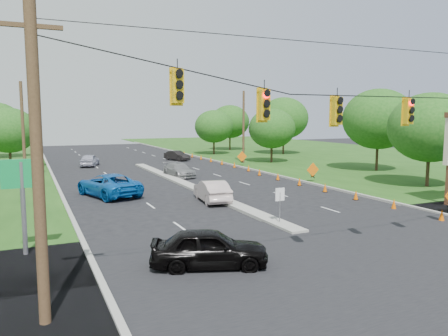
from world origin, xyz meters
name	(u,v)px	position (x,y,z in m)	size (l,w,h in m)	color
ground	(355,258)	(0.00, 0.00, 0.00)	(160.00, 160.00, 0.00)	black
grass_right	(445,169)	(30.00, 20.00, 0.00)	(40.00, 160.00, 0.06)	#1E4714
cross_street	(355,258)	(0.00, 0.00, 0.00)	(160.00, 14.00, 0.02)	black
curb_left	(54,179)	(-10.10, 30.00, 0.00)	(0.25, 110.00, 0.16)	gray
curb_right	(244,168)	(10.10, 30.00, 0.00)	(0.25, 110.00, 0.16)	gray
median	(187,186)	(0.00, 21.00, 0.00)	(1.00, 34.00, 0.18)	gray
median_sign	(280,199)	(0.00, 6.00, 1.46)	(0.55, 0.06, 2.05)	gray
signal_span	(377,140)	(-0.05, -1.00, 4.97)	(25.60, 0.32, 9.00)	#422D1C
utility_pole_far_left	(23,131)	(-12.50, 30.00, 4.50)	(0.28, 0.28, 9.00)	#422D1C
utility_pole_far_right	(244,127)	(12.50, 35.00, 4.50)	(0.28, 0.28, 9.00)	#422D1C
cone_0	(442,215)	(8.73, 3.00, 0.35)	(0.32, 0.32, 0.70)	#DC5702
cone_1	(394,204)	(8.73, 6.50, 0.35)	(0.32, 0.32, 0.70)	#DC5702
cone_2	(356,195)	(8.73, 10.00, 0.35)	(0.32, 0.32, 0.70)	#DC5702
cone_3	(325,188)	(8.73, 13.50, 0.35)	(0.32, 0.32, 0.70)	#DC5702
cone_4	(299,182)	(8.73, 17.00, 0.35)	(0.32, 0.32, 0.70)	#DC5702
cone_5	(278,176)	(8.73, 20.50, 0.35)	(0.32, 0.32, 0.70)	#DC5702
cone_6	(259,172)	(8.73, 24.00, 0.35)	(0.32, 0.32, 0.70)	#DC5702
cone_7	(249,168)	(9.33, 27.50, 0.35)	(0.32, 0.32, 0.70)	#DC5702
cone_8	(234,165)	(9.33, 31.00, 0.35)	(0.32, 0.32, 0.70)	#DC5702
cone_9	(222,162)	(9.33, 34.50, 0.35)	(0.32, 0.32, 0.70)	#DC5702
cone_10	(211,159)	(9.33, 38.00, 0.35)	(0.32, 0.32, 0.70)	#DC5702
cone_11	(201,157)	(9.33, 41.50, 0.35)	(0.32, 0.32, 0.70)	#DC5702
cone_12	(192,155)	(9.33, 45.00, 0.35)	(0.32, 0.32, 0.70)	#DC5702
cone_13	(184,153)	(9.33, 48.50, 0.35)	(0.32, 0.32, 0.70)	#DC5702
work_sign_1	(313,170)	(10.80, 18.00, 1.09)	(1.27, 0.58, 1.37)	black
work_sign_2	(242,157)	(10.80, 32.00, 1.09)	(1.27, 0.58, 1.37)	black
tree_5	(9,130)	(-14.00, 40.00, 4.34)	(5.88, 5.88, 6.86)	black
tree_7	(430,127)	(18.00, 12.00, 4.96)	(6.72, 6.72, 7.84)	black
tree_8	(378,119)	(22.00, 22.00, 5.58)	(7.56, 7.56, 8.82)	black
tree_9	(272,129)	(16.00, 34.00, 4.34)	(5.88, 5.88, 6.86)	black
tree_10	(284,118)	(24.00, 44.00, 5.58)	(7.56, 7.56, 8.82)	black
tree_11	(230,122)	(20.00, 55.00, 4.96)	(6.72, 6.72, 7.84)	black
tree_12	(214,126)	(14.00, 48.00, 4.34)	(5.88, 5.88, 6.86)	black
black_sedan	(209,248)	(-5.98, 1.43, 0.78)	(1.83, 4.56, 1.55)	black
white_sedan	(212,191)	(-0.75, 13.63, 0.75)	(1.59, 4.56, 1.50)	beige
blue_pickup	(108,185)	(-6.91, 18.68, 0.84)	(2.80, 6.07, 1.69)	#0C57AB
silver_car_far	(179,170)	(1.16, 26.50, 0.67)	(1.88, 4.62, 1.34)	gray
silver_car_oncoming	(90,160)	(-5.58, 39.46, 0.73)	(1.72, 4.29, 1.46)	#ABABBE
dark_car_receding	(177,156)	(5.96, 41.76, 0.65)	(1.38, 3.95, 1.30)	black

